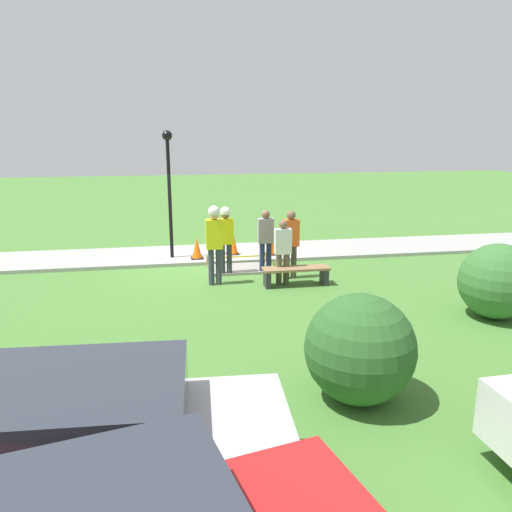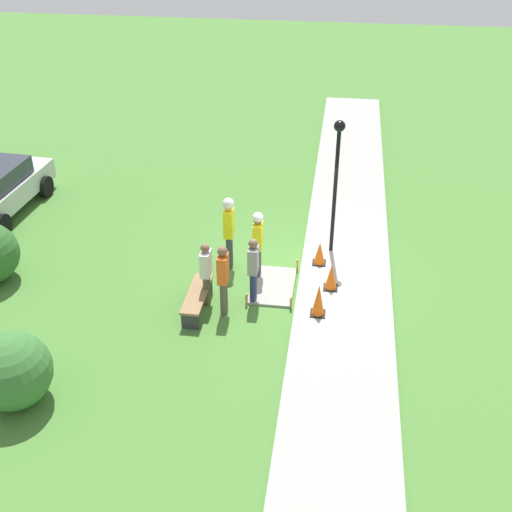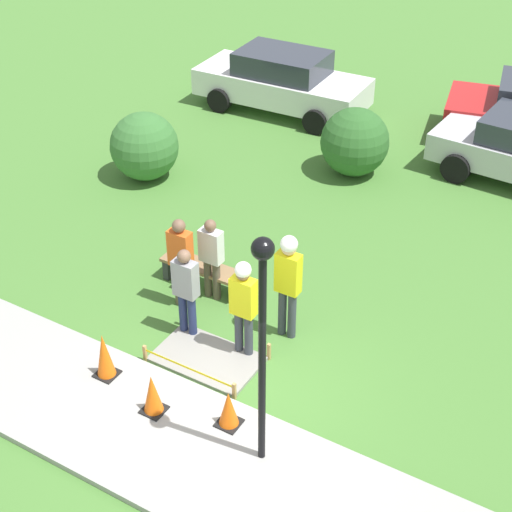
# 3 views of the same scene
# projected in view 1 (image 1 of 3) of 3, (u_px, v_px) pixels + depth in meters

# --- Properties ---
(ground_plane) EXTENTS (60.00, 60.00, 0.00)m
(ground_plane) POSITION_uv_depth(u_px,v_px,m) (211.00, 265.00, 14.00)
(ground_plane) COLOR #477A33
(sidewalk) EXTENTS (28.00, 2.25, 0.10)m
(sidewalk) POSITION_uv_depth(u_px,v_px,m) (207.00, 254.00, 15.06)
(sidewalk) COLOR #9E9E99
(sidewalk) RESTS_ON ground_plane
(wet_concrete_patch) EXTENTS (1.73, 1.09, 0.31)m
(wet_concrete_patch) POSITION_uv_depth(u_px,v_px,m) (240.00, 269.00, 13.52)
(wet_concrete_patch) COLOR gray
(wet_concrete_patch) RESTS_ON ground_plane
(traffic_cone_near_patch) EXTENTS (0.34, 0.34, 0.79)m
(traffic_cone_near_patch) POSITION_uv_depth(u_px,v_px,m) (271.00, 242.00, 14.71)
(traffic_cone_near_patch) COLOR black
(traffic_cone_near_patch) RESTS_ON sidewalk
(traffic_cone_far_patch) EXTENTS (0.34, 0.34, 0.68)m
(traffic_cone_far_patch) POSITION_uv_depth(u_px,v_px,m) (233.00, 243.00, 14.77)
(traffic_cone_far_patch) COLOR black
(traffic_cone_far_patch) RESTS_ON sidewalk
(traffic_cone_sidewalk_edge) EXTENTS (0.34, 0.34, 0.61)m
(traffic_cone_sidewalk_edge) POSITION_uv_depth(u_px,v_px,m) (197.00, 248.00, 14.27)
(traffic_cone_sidewalk_edge) COLOR black
(traffic_cone_sidewalk_edge) RESTS_ON sidewalk
(park_bench) EXTENTS (1.63, 0.44, 0.45)m
(park_bench) POSITION_uv_depth(u_px,v_px,m) (296.00, 273.00, 12.10)
(park_bench) COLOR #2D2D33
(park_bench) RESTS_ON ground_plane
(worker_supervisor) EXTENTS (0.40, 0.26, 1.80)m
(worker_supervisor) POSITION_uv_depth(u_px,v_px,m) (225.00, 235.00, 12.79)
(worker_supervisor) COLOR #383D47
(worker_supervisor) RESTS_ON ground_plane
(worker_assistant) EXTENTS (0.40, 0.28, 1.95)m
(worker_assistant) POSITION_uv_depth(u_px,v_px,m) (214.00, 237.00, 11.96)
(worker_assistant) COLOR #383D47
(worker_assistant) RESTS_ON ground_plane
(bystander_in_orange_shirt) EXTENTS (0.40, 0.23, 1.75)m
(bystander_in_orange_shirt) POSITION_uv_depth(u_px,v_px,m) (291.00, 240.00, 12.54)
(bystander_in_orange_shirt) COLOR brown
(bystander_in_orange_shirt) RESTS_ON ground_plane
(bystander_in_gray_shirt) EXTENTS (0.40, 0.22, 1.59)m
(bystander_in_gray_shirt) POSITION_uv_depth(u_px,v_px,m) (283.00, 249.00, 12.07)
(bystander_in_gray_shirt) COLOR brown
(bystander_in_gray_shirt) RESTS_ON ground_plane
(bystander_in_white_shirt) EXTENTS (0.40, 0.22, 1.68)m
(bystander_in_white_shirt) POSITION_uv_depth(u_px,v_px,m) (266.00, 238.00, 13.04)
(bystander_in_white_shirt) COLOR navy
(bystander_in_white_shirt) RESTS_ON ground_plane
(lamppost_near) EXTENTS (0.28, 0.28, 3.58)m
(lamppost_near) POSITION_uv_depth(u_px,v_px,m) (169.00, 175.00, 13.91)
(lamppost_near) COLOR black
(lamppost_near) RESTS_ON sidewalk
(parked_car_silver) EXTENTS (4.18, 2.21, 1.46)m
(parked_car_silver) POSITION_uv_depth(u_px,v_px,m) (79.00, 447.00, 4.72)
(parked_car_silver) COLOR #BCBCC1
(parked_car_silver) RESTS_ON ground_plane
(shrub_rounded_near) EXTENTS (1.53, 1.53, 1.53)m
(shrub_rounded_near) POSITION_uv_depth(u_px,v_px,m) (360.00, 349.00, 6.83)
(shrub_rounded_near) COLOR #2D6028
(shrub_rounded_near) RESTS_ON ground_plane
(shrub_rounded_mid) EXTENTS (1.51, 1.51, 1.51)m
(shrub_rounded_mid) POSITION_uv_depth(u_px,v_px,m) (498.00, 281.00, 9.91)
(shrub_rounded_mid) COLOR #387033
(shrub_rounded_mid) RESTS_ON ground_plane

